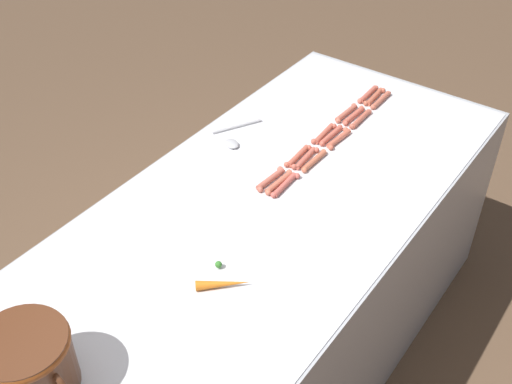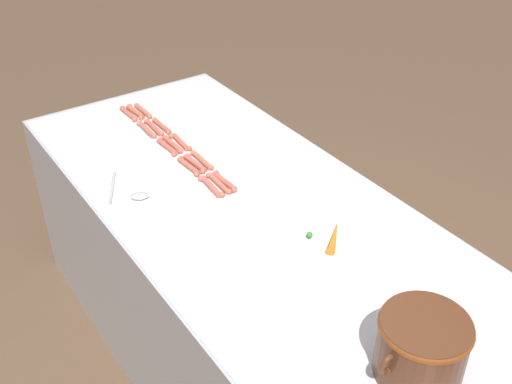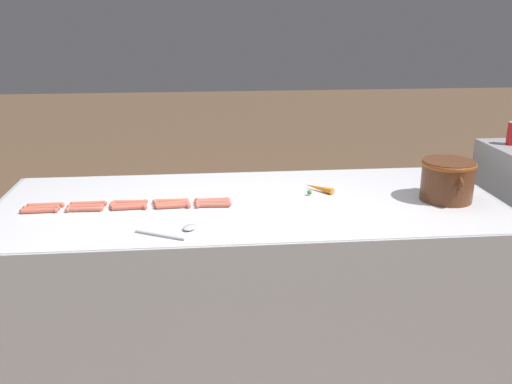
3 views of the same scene
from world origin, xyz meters
The scene contains 20 objects.
ground_plane centered at (0.00, 0.00, 0.00)m, with size 20.00×20.00×0.00m, color brown.
griddle_counter centered at (0.00, 0.00, 0.44)m, with size 1.00×2.34×0.88m.
hot_dog_0 centered at (-0.01, -0.92, 0.89)m, with size 0.02×0.17×0.02m.
hot_dog_1 centered at (-0.01, -0.73, 0.89)m, with size 0.03×0.17×0.02m.
hot_dog_2 centered at (-0.01, -0.55, 0.89)m, with size 0.03×0.17×0.02m.
hot_dog_3 centered at (-0.01, -0.36, 0.89)m, with size 0.03×0.17×0.02m.
hot_dog_4 centered at (0.00, -0.17, 0.89)m, with size 0.03×0.17×0.02m.
hot_dog_5 centered at (0.03, -0.93, 0.89)m, with size 0.03×0.17×0.02m.
hot_dog_6 centered at (0.03, -0.74, 0.89)m, with size 0.03×0.17×0.02m.
hot_dog_7 centered at (0.03, -0.55, 0.89)m, with size 0.02×0.17×0.02m.
hot_dog_8 centered at (0.03, -0.36, 0.89)m, with size 0.03×0.17×0.02m.
hot_dog_9 centered at (0.03, -0.17, 0.89)m, with size 0.03×0.17×0.02m.
hot_dog_10 centered at (0.06, -0.93, 0.89)m, with size 0.03×0.17×0.02m.
hot_dog_11 centered at (0.06, -0.74, 0.89)m, with size 0.03×0.17×0.02m.
hot_dog_12 centered at (0.06, -0.55, 0.89)m, with size 0.03×0.17×0.02m.
hot_dog_13 centered at (0.06, -0.35, 0.89)m, with size 0.03×0.17×0.02m.
hot_dog_14 centered at (0.06, -0.17, 0.89)m, with size 0.03×0.17×0.02m.
bean_pot centered at (0.06, 0.91, 0.98)m, with size 0.31×0.25×0.19m.
serving_spoon centered at (0.34, -0.31, 0.89)m, with size 0.16×0.25×0.02m.
carrot centered at (-0.12, 0.34, 0.89)m, with size 0.15×0.14×0.03m.
Camera 2 is at (1.06, 1.59, 2.22)m, focal length 43.53 mm.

